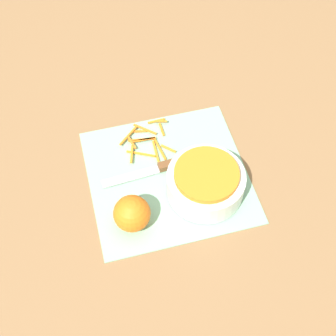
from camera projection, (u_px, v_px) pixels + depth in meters
ground_plane at (168, 176)px, 1.13m from camera, size 4.00×4.00×0.00m
cutting_board at (168, 176)px, 1.13m from camera, size 0.38×0.36×0.01m
bowl_speckled at (206, 182)px, 1.07m from camera, size 0.18×0.18×0.08m
knife at (168, 165)px, 1.13m from camera, size 0.24×0.04×0.02m
orange_left at (132, 214)px, 1.02m from camera, size 0.08×0.08×0.08m
peel_pile at (147, 140)px, 1.18m from camera, size 0.14×0.13×0.01m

